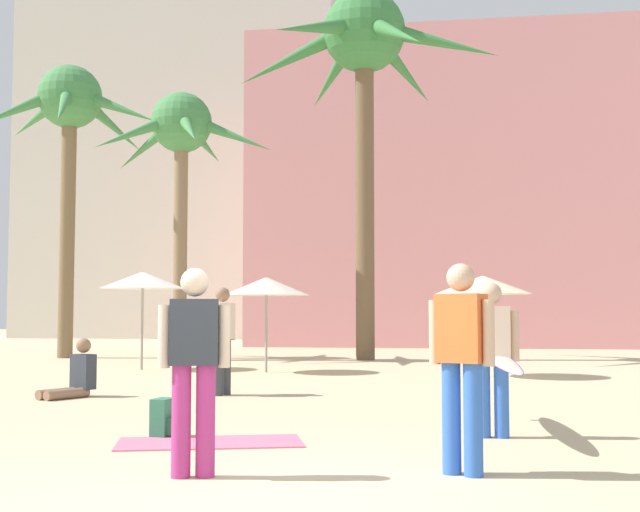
{
  "coord_description": "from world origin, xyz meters",
  "views": [
    {
      "loc": [
        1.48,
        -6.28,
        1.36
      ],
      "look_at": [
        -0.29,
        5.57,
        2.16
      ],
      "focal_mm": 47.62,
      "sensor_mm": 36.0,
      "label": 1
    }
  ],
  "objects_px": {
    "palm_tree_far_left": "(70,119)",
    "person_mid_center": "(222,336)",
    "person_near_left": "(491,353)",
    "cafe_umbrella_2": "(483,285)",
    "cafe_umbrella_1": "(266,286)",
    "cafe_umbrella_0": "(143,280)",
    "person_mid_left": "(462,358)",
    "palm_tree_left": "(181,141)",
    "person_mid_right": "(194,362)",
    "palm_tree_center": "(364,57)",
    "beach_towel": "(210,442)",
    "backpack": "(164,418)",
    "person_far_right": "(75,377)"
  },
  "relations": [
    {
      "from": "person_mid_center",
      "to": "person_near_left",
      "type": "bearing_deg",
      "value": 162.43
    },
    {
      "from": "palm_tree_far_left",
      "to": "cafe_umbrella_1",
      "type": "bearing_deg",
      "value": -35.35
    },
    {
      "from": "cafe_umbrella_0",
      "to": "person_mid_left",
      "type": "distance_m",
      "value": 14.42
    },
    {
      "from": "person_near_left",
      "to": "person_mid_right",
      "type": "distance_m",
      "value": 3.78
    },
    {
      "from": "palm_tree_left",
      "to": "cafe_umbrella_1",
      "type": "relative_size",
      "value": 3.58
    },
    {
      "from": "beach_towel",
      "to": "person_mid_right",
      "type": "bearing_deg",
      "value": -78.44
    },
    {
      "from": "person_mid_center",
      "to": "person_mid_left",
      "type": "height_order",
      "value": "person_mid_center"
    },
    {
      "from": "person_mid_center",
      "to": "person_mid_left",
      "type": "distance_m",
      "value": 7.47
    },
    {
      "from": "cafe_umbrella_1",
      "to": "person_mid_left",
      "type": "bearing_deg",
      "value": -70.33
    },
    {
      "from": "person_near_left",
      "to": "person_far_right",
      "type": "xyz_separation_m",
      "value": [
        -6.43,
        3.39,
        -0.58
      ]
    },
    {
      "from": "cafe_umbrella_0",
      "to": "beach_towel",
      "type": "bearing_deg",
      "value": -66.25
    },
    {
      "from": "cafe_umbrella_2",
      "to": "person_near_left",
      "type": "relative_size",
      "value": 0.71
    },
    {
      "from": "palm_tree_center",
      "to": "palm_tree_left",
      "type": "bearing_deg",
      "value": -169.52
    },
    {
      "from": "palm_tree_far_left",
      "to": "person_mid_center",
      "type": "relative_size",
      "value": 5.05
    },
    {
      "from": "person_mid_left",
      "to": "cafe_umbrella_1",
      "type": "bearing_deg",
      "value": 46.31
    },
    {
      "from": "person_mid_center",
      "to": "cafe_umbrella_2",
      "type": "bearing_deg",
      "value": -106.02
    },
    {
      "from": "cafe_umbrella_2",
      "to": "cafe_umbrella_1",
      "type": "bearing_deg",
      "value": 173.12
    },
    {
      "from": "cafe_umbrella_2",
      "to": "beach_towel",
      "type": "bearing_deg",
      "value": -108.2
    },
    {
      "from": "person_far_right",
      "to": "palm_tree_left",
      "type": "bearing_deg",
      "value": -145.14
    },
    {
      "from": "person_mid_left",
      "to": "palm_tree_far_left",
      "type": "bearing_deg",
      "value": 60.81
    },
    {
      "from": "palm_tree_center",
      "to": "person_near_left",
      "type": "xyz_separation_m",
      "value": [
        2.84,
        -14.95,
        -8.03
      ]
    },
    {
      "from": "palm_tree_far_left",
      "to": "backpack",
      "type": "bearing_deg",
      "value": -61.33
    },
    {
      "from": "cafe_umbrella_0",
      "to": "person_mid_center",
      "type": "height_order",
      "value": "cafe_umbrella_0"
    },
    {
      "from": "cafe_umbrella_2",
      "to": "backpack",
      "type": "distance_m",
      "value": 10.4
    },
    {
      "from": "palm_tree_left",
      "to": "person_near_left",
      "type": "xyz_separation_m",
      "value": [
        8.12,
        -13.97,
        -5.45
      ]
    },
    {
      "from": "cafe_umbrella_2",
      "to": "palm_tree_left",
      "type": "bearing_deg",
      "value": 148.93
    },
    {
      "from": "palm_tree_left",
      "to": "cafe_umbrella_0",
      "type": "relative_size",
      "value": 3.32
    },
    {
      "from": "beach_towel",
      "to": "person_mid_right",
      "type": "relative_size",
      "value": 1.1
    },
    {
      "from": "palm_tree_far_left",
      "to": "person_mid_right",
      "type": "bearing_deg",
      "value": -61.82
    },
    {
      "from": "cafe_umbrella_1",
      "to": "person_mid_right",
      "type": "bearing_deg",
      "value": -80.65
    },
    {
      "from": "person_mid_right",
      "to": "person_far_right",
      "type": "relative_size",
      "value": 1.77
    },
    {
      "from": "person_far_right",
      "to": "person_mid_left",
      "type": "xyz_separation_m",
      "value": [
        6.06,
        -5.73,
        0.65
      ]
    },
    {
      "from": "palm_tree_left",
      "to": "person_mid_left",
      "type": "xyz_separation_m",
      "value": [
        7.75,
        -16.31,
        -5.39
      ]
    },
    {
      "from": "cafe_umbrella_1",
      "to": "person_far_right",
      "type": "distance_m",
      "value": 6.58
    },
    {
      "from": "palm_tree_far_left",
      "to": "person_near_left",
      "type": "bearing_deg",
      "value": -50.93
    },
    {
      "from": "person_near_left",
      "to": "palm_tree_left",
      "type": "bearing_deg",
      "value": -150.18
    },
    {
      "from": "palm_tree_far_left",
      "to": "person_mid_left",
      "type": "relative_size",
      "value": 5.06
    },
    {
      "from": "palm_tree_center",
      "to": "person_far_right",
      "type": "height_order",
      "value": "palm_tree_center"
    },
    {
      "from": "palm_tree_far_left",
      "to": "person_near_left",
      "type": "xyz_separation_m",
      "value": [
        11.93,
        -14.7,
        -6.42
      ]
    },
    {
      "from": "palm_tree_center",
      "to": "person_mid_center",
      "type": "xyz_separation_m",
      "value": [
        -1.34,
        -10.87,
        -7.96
      ]
    },
    {
      "from": "palm_tree_left",
      "to": "person_mid_center",
      "type": "relative_size",
      "value": 4.38
    },
    {
      "from": "palm_tree_center",
      "to": "cafe_umbrella_2",
      "type": "bearing_deg",
      "value": -62.62
    },
    {
      "from": "person_near_left",
      "to": "person_mid_center",
      "type": "xyz_separation_m",
      "value": [
        -4.17,
        4.08,
        0.06
      ]
    },
    {
      "from": "palm_tree_far_left",
      "to": "backpack",
      "type": "height_order",
      "value": "palm_tree_far_left"
    },
    {
      "from": "palm_tree_far_left",
      "to": "cafe_umbrella_0",
      "type": "bearing_deg",
      "value": -48.48
    },
    {
      "from": "cafe_umbrella_1",
      "to": "backpack",
      "type": "height_order",
      "value": "cafe_umbrella_1"
    },
    {
      "from": "palm_tree_far_left",
      "to": "person_mid_left",
      "type": "bearing_deg",
      "value": -55.83
    },
    {
      "from": "cafe_umbrella_2",
      "to": "person_mid_center",
      "type": "relative_size",
      "value": 1.21
    },
    {
      "from": "palm_tree_left",
      "to": "beach_towel",
      "type": "distance_m",
      "value": 17.02
    },
    {
      "from": "person_near_left",
      "to": "cafe_umbrella_1",
      "type": "bearing_deg",
      "value": -154.51
    }
  ]
}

